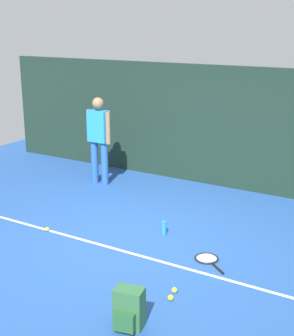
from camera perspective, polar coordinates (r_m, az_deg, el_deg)
The scene contains 10 objects.
ground_plane at distance 7.20m, azimuth -1.66°, elevation -8.43°, with size 12.00×12.00×0.00m, color #234C93.
back_fence at distance 9.39m, azimuth 8.22°, elevation 4.78°, with size 10.00×0.10×2.30m, color #192D23.
court_line at distance 6.93m, azimuth -3.30°, elevation -9.50°, with size 9.00×0.05×0.00m, color white.
tennis_player at distance 9.44m, azimuth -5.64°, elevation 3.79°, with size 0.53×0.22×1.70m.
tennis_racket at distance 6.69m, azimuth 7.08°, elevation -10.52°, with size 0.59×0.51×0.03m.
backpack at distance 5.24m, azimuth -2.16°, elevation -16.17°, with size 0.33×0.33×0.44m.
tennis_ball_near_player at distance 5.92m, azimuth 3.22°, elevation -14.04°, with size 0.07×0.07×0.07m, color #CCE033.
tennis_ball_mid_court at distance 7.63m, azimuth -11.59°, elevation -7.02°, with size 0.07×0.07×0.07m, color #CCE033.
tennis_ball_far_left at distance 5.78m, azimuth 2.77°, elevation -14.88°, with size 0.07×0.07×0.07m, color #CCE033.
water_bottle at distance 7.35m, azimuth 1.99°, elevation -7.01°, with size 0.07×0.07×0.21m, color #268CD8.
Camera 1 is at (3.53, -5.49, 3.05)m, focal length 52.25 mm.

